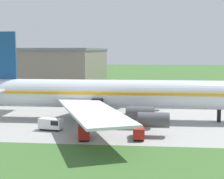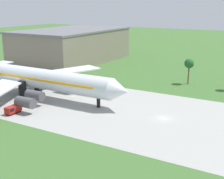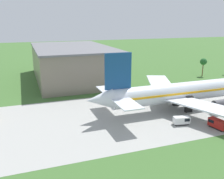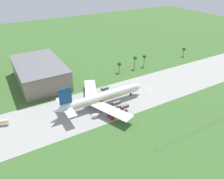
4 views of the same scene
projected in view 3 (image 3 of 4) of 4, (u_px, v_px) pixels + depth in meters
jet_airliner at (187, 92)px, 84.99m from camera, size 70.36×62.44×20.26m
baggage_tug at (182, 120)px, 72.60m from camera, size 4.93×2.80×2.41m
catering_van at (217, 124)px, 69.98m from camera, size 2.79×5.48×2.70m
terminal_building at (72, 63)px, 127.86m from camera, size 36.72×61.20×16.66m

